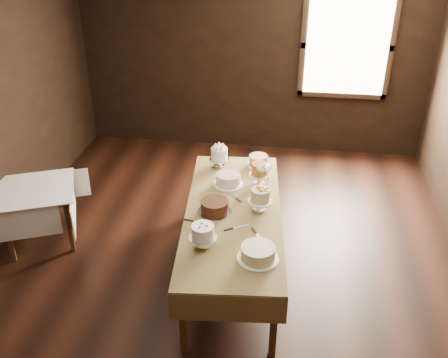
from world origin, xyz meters
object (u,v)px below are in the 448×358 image
cake_chocolate (215,207)px  cake_flowers (260,201)px  cake_cream (258,253)px  cake_server_b (260,238)px  cake_meringue (219,158)px  cake_server_e (201,223)px  cake_speckled (258,161)px  display_table (233,216)px  cake_server_d (262,199)px  cake_server_a (241,226)px  cake_server_c (232,195)px  cake_swirl (203,237)px  flower_vase (263,189)px  cake_lattice (228,180)px  side_table (36,195)px  cake_caramel (259,175)px

cake_chocolate → cake_flowers: (0.43, 0.10, 0.05)m
cake_cream → cake_server_b: cake_cream is taller
cake_flowers → cake_meringue: bearing=122.0°
cake_cream → cake_server_e: cake_cream is taller
cake_speckled → cake_cream: (0.14, -1.68, -0.00)m
display_table → cake_server_d: cake_server_d is taller
cake_server_a → cake_server_b: 0.24m
display_table → cake_server_c: 0.31m
cake_meringue → cake_server_b: cake_meringue is taller
cake_meringue → cake_swirl: 1.50m
cake_server_a → flower_vase: 0.63m
cake_lattice → cake_server_e: 0.76m
cake_server_c → flower_vase: flower_vase is taller
side_table → flower_vase: bearing=3.0°
cake_swirl → cake_cream: size_ratio=0.69×
cake_cream → cake_server_c: size_ratio=1.66×
cake_meringue → cake_server_d: bearing=-49.8°
cake_server_a → flower_vase: (0.16, 0.60, 0.06)m
cake_server_e → side_table: bearing=177.1°
cake_meringue → cake_caramel: cake_caramel is taller
cake_meringue → cake_server_e: cake_meringue is taller
cake_speckled → cake_server_c: 0.72m
cake_server_e → cake_server_d: bearing=54.8°
cake_meringue → cake_server_b: (0.56, -1.30, -0.10)m
side_table → cake_cream: 2.63m
cake_chocolate → cake_flowers: bearing=13.7°
side_table → cake_lattice: bearing=7.6°
cake_speckled → flower_vase: cake_speckled is taller
cake_server_b → cake_caramel: bearing=155.1°
cake_speckled → cake_chocolate: same height
cake_swirl → cake_flowers: bearing=56.2°
cake_server_b → flower_vase: bearing=152.3°
cake_meringue → cake_caramel: 0.58m
cake_server_d → flower_vase: (-0.00, 0.09, 0.06)m
cake_cream → cake_server_e: bearing=141.5°
cake_flowers → cake_server_e: 0.61m
side_table → cake_caramel: bearing=8.3°
flower_vase → cake_server_b: bearing=-87.6°
cake_caramel → display_table: bearing=-109.4°
side_table → cake_server_e: 1.95m
cake_chocolate → flower_vase: bearing=42.6°
cake_meringue → side_table: bearing=-160.3°
cake_meringue → cake_caramel: (0.47, -0.33, 0.00)m
cake_lattice → display_table: bearing=-76.9°
cake_chocolate → cake_server_e: bearing=-116.4°
side_table → cake_chocolate: bearing=-7.7°
cake_swirl → cake_server_e: 0.37m
cake_meringue → cake_flowers: cake_flowers is taller
side_table → cake_speckled: 2.44m
cake_flowers → cake_server_d: 0.23m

